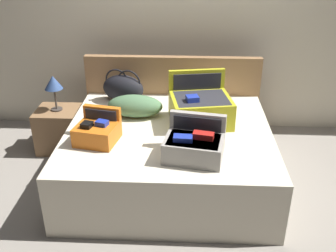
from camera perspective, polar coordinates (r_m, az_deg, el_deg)
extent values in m
plane|color=gray|center=(3.43, -0.23, -11.66)|extent=(12.00, 12.00, 0.00)
cube|color=beige|center=(4.42, 0.91, 15.88)|extent=(8.00, 0.10, 2.60)
cube|color=beige|center=(3.61, 0.10, -4.36)|extent=(1.80, 1.62, 0.54)
cube|color=olive|center=(4.28, 0.64, 3.91)|extent=(1.84, 0.08, 0.95)
cube|color=gold|center=(3.56, 4.77, 2.23)|extent=(0.59, 0.51, 0.25)
cube|color=#28282D|center=(3.55, 4.80, 2.77)|extent=(0.52, 0.45, 0.17)
cube|color=#1E33A5|center=(3.44, 3.54, 3.95)|extent=(0.12, 0.12, 0.05)
cube|color=gold|center=(3.74, 4.11, 5.00)|extent=(0.52, 0.13, 0.43)
cube|color=#28282D|center=(3.72, 4.19, 4.85)|extent=(0.44, 0.09, 0.36)
cube|color=gray|center=(3.02, 3.71, -3.33)|extent=(0.49, 0.38, 0.17)
cube|color=#28282D|center=(3.01, 3.72, -2.92)|extent=(0.43, 0.33, 0.12)
cube|color=#1E33A5|center=(2.95, 2.16, -1.83)|extent=(0.15, 0.09, 0.04)
cube|color=#B21E19|center=(2.99, 5.12, -1.43)|extent=(0.17, 0.11, 0.05)
cube|color=gray|center=(3.14, 4.28, -0.66)|extent=(0.44, 0.13, 0.31)
cube|color=#28282D|center=(3.12, 4.19, -0.92)|extent=(0.37, 0.08, 0.26)
cube|color=#D16619|center=(3.29, -10.36, -1.21)|extent=(0.37, 0.32, 0.15)
cube|color=#28282D|center=(3.28, -10.39, -0.85)|extent=(0.32, 0.28, 0.11)
cube|color=black|center=(3.25, -11.63, 0.12)|extent=(0.10, 0.10, 0.05)
cube|color=#1E33A5|center=(3.25, -9.53, 0.37)|extent=(0.11, 0.10, 0.04)
cube|color=#D16619|center=(3.39, -9.40, 0.79)|extent=(0.33, 0.11, 0.26)
cube|color=#28282D|center=(3.37, -9.60, 0.56)|extent=(0.27, 0.06, 0.22)
ellipsoid|color=black|center=(4.03, -6.49, 5.40)|extent=(0.47, 0.34, 0.28)
torus|color=black|center=(4.03, -7.40, 6.49)|extent=(0.24, 0.07, 0.25)
torus|color=black|center=(3.98, -5.69, 6.33)|extent=(0.24, 0.07, 0.25)
ellipsoid|color=#4C724C|center=(3.71, -4.79, 2.90)|extent=(0.53, 0.28, 0.21)
ellipsoid|color=white|center=(4.00, 5.11, 4.60)|extent=(0.44, 0.35, 0.19)
cube|color=olive|center=(4.33, -15.38, -0.45)|extent=(0.44, 0.40, 0.45)
cylinder|color=#3F3833|center=(4.23, -15.75, 2.35)|extent=(0.12, 0.12, 0.02)
cylinder|color=#4C443D|center=(4.18, -15.95, 3.80)|extent=(0.02, 0.02, 0.22)
cone|color=navy|center=(4.12, -16.26, 6.08)|extent=(0.18, 0.18, 0.14)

